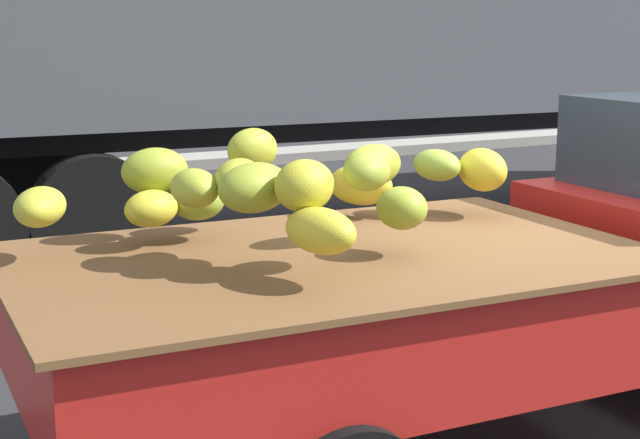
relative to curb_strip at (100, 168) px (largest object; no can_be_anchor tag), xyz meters
The scene contains 2 objects.
ground 9.63m from the curb_strip, 90.00° to the right, with size 220.00×220.00×0.00m, color #28282B.
curb_strip is the anchor object (origin of this frame).
Camera 1 is at (-3.44, -3.84, 2.11)m, focal length 53.20 mm.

